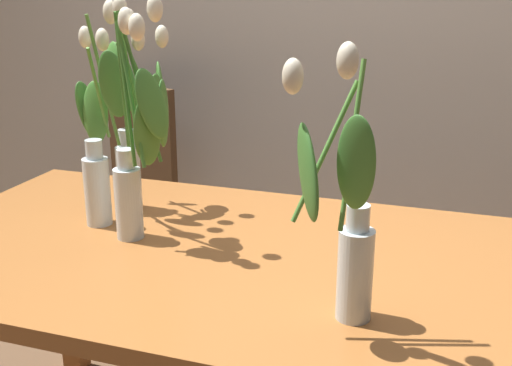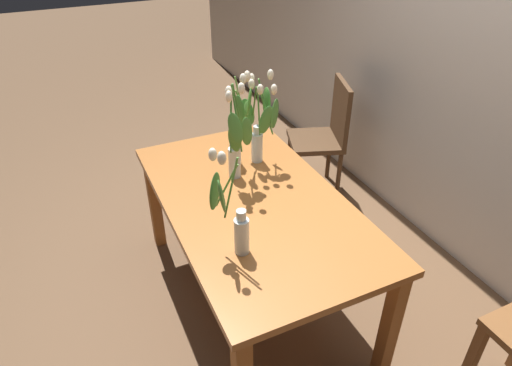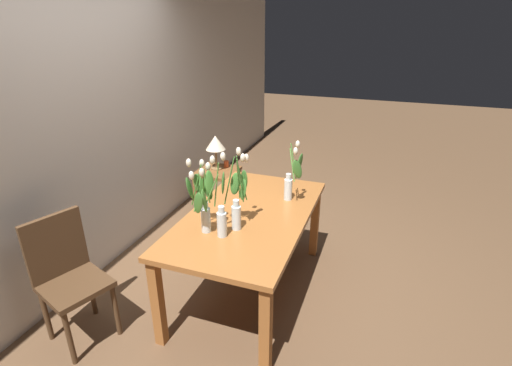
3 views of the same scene
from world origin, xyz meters
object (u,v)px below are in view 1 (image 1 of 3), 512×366
Objects in this scene: dining_table at (223,284)px; tulip_vase_3 at (100,153)px; tulip_vase_0 at (130,130)px; tulip_vase_1 at (134,146)px; dining_chair at (126,180)px; tulip_vase_2 at (347,235)px.

tulip_vase_3 is at bearing 166.99° from dining_table.
dining_table is 0.48m from tulip_vase_3.
tulip_vase_1 is at bearing -57.96° from tulip_vase_0.
tulip_vase_0 is 0.59× the size of dining_chair.
tulip_vase_0 is at bearing 122.04° from tulip_vase_1.
tulip_vase_3 reaches higher than tulip_vase_0.
tulip_vase_3 is at bearing 155.23° from tulip_vase_2.
dining_chair is (-0.86, 1.02, -0.12)m from dining_table.
tulip_vase_1 is 0.63× the size of dining_chair.
tulip_vase_1 is at bearing -29.17° from tulip_vase_3.
tulip_vase_0 is (-0.35, 0.21, 0.31)m from dining_table.
dining_table is at bearing -30.56° from tulip_vase_0.
tulip_vase_0 is at bearing 149.44° from dining_table.
tulip_vase_0 is 1.04× the size of tulip_vase_2.
tulip_vase_1 reaches higher than tulip_vase_2.
tulip_vase_3 is at bearing -62.75° from dining_chair.
tulip_vase_1 is 1.12× the size of tulip_vase_2.
tulip_vase_3 is at bearing 150.83° from tulip_vase_1.
tulip_vase_3 is (-0.38, 0.09, 0.28)m from dining_table.
dining_table is 0.52m from tulip_vase_0.
dining_table is 2.93× the size of tulip_vase_0.
dining_chair is (-1.20, 1.26, -0.40)m from tulip_vase_2.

